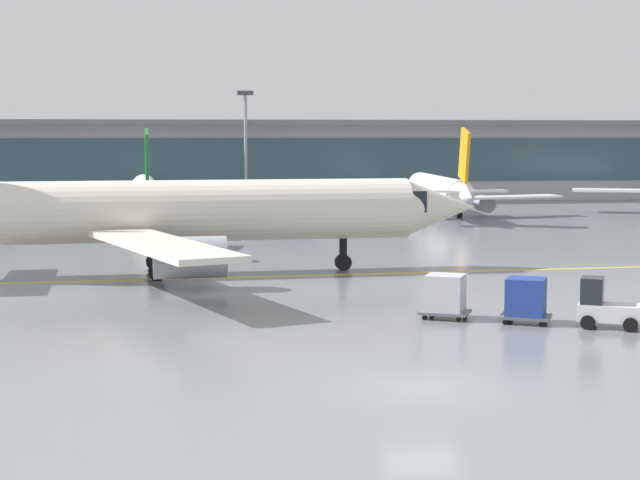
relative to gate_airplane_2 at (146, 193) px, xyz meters
The scene contains 10 objects.
ground_plane 67.71m from the gate_airplane_2, 81.51° to the right, with size 400.00×400.00×0.00m, color slate.
taxiway_centreline_stripe 40.63m from the gate_airplane_2, 85.23° to the right, with size 110.00×0.36×0.01m, color yellow.
terminal_concourse 28.09m from the gate_airplane_2, 69.09° to the left, with size 223.15×11.00×9.60m.
gate_airplane_2 is the anchor object (origin of this frame).
gate_airplane_3 28.11m from the gate_airplane_2, ahead, with size 24.15×25.98×8.61m.
taxiing_regional_jet 38.56m from the gate_airplane_2, 85.67° to the right, with size 35.60×33.09×11.80m.
baggage_tug 61.18m from the gate_airplane_2, 70.84° to the right, with size 2.95×2.49×2.10m.
cargo_dolly_lead 58.87m from the gate_airplane_2, 73.05° to the right, with size 2.60×2.38×1.94m.
cargo_dolly_trailing 56.50m from the gate_airplane_2, 75.61° to the right, with size 2.60×2.38×1.94m.
apron_light_mast_1 21.60m from the gate_airplane_2, 59.51° to the left, with size 1.80×0.36×12.77m.
Camera 1 is at (-7.93, -31.93, 8.12)m, focal length 58.84 mm.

